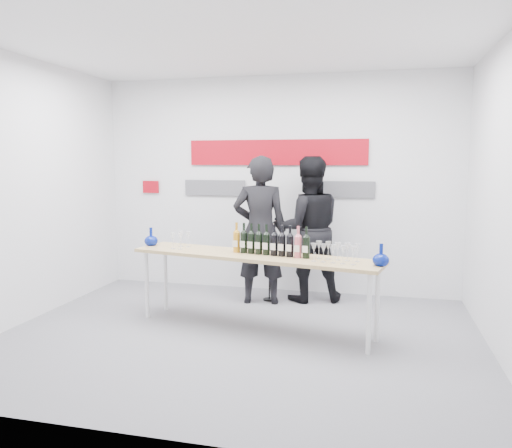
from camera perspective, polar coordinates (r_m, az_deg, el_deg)
name	(u,v)px	position (r m, az deg, el deg)	size (l,w,h in m)	color
ground	(238,336)	(5.37, -2.02, -12.71)	(5.00, 5.00, 0.00)	slate
back_wall	(277,185)	(7.01, 2.37, 4.49)	(5.00, 0.04, 3.00)	silver
signage	(272,163)	(6.98, 1.88, 7.00)	(3.38, 0.02, 0.79)	#A50714
tasting_table	(254,260)	(5.39, -0.25, -4.14)	(2.83, 1.11, 0.83)	#DBBB76
wine_bottles	(270,240)	(5.31, 1.64, -1.82)	(0.88, 0.25, 0.33)	#BF7F19
decanter_left	(151,236)	(6.06, -11.91, -1.40)	(0.16, 0.16, 0.21)	navy
decanter_right	(381,255)	(4.93, 14.10, -3.41)	(0.16, 0.16, 0.21)	navy
glasses_left	(181,240)	(5.83, -8.62, -1.82)	(0.19, 0.24, 0.18)	silver
glasses_right	(336,252)	(5.04, 9.07, -3.23)	(0.49, 0.30, 0.18)	silver
presenter_left	(260,230)	(6.39, 0.46, -0.72)	(0.69, 0.45, 1.90)	black
presenter_right	(308,229)	(6.55, 5.97, -0.59)	(0.92, 0.72, 1.89)	black
mic_stand	(269,269)	(6.58, 1.53, -5.14)	(0.16, 0.16, 1.39)	black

